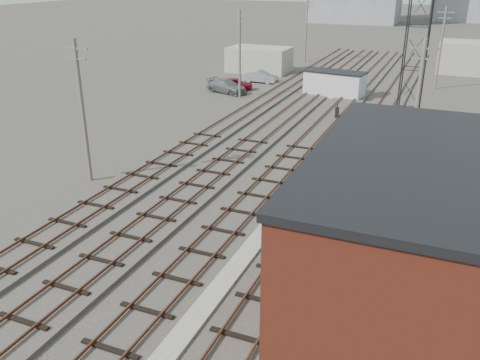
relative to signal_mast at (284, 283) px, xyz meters
The scene contains 21 objects.
ground 49.50m from the signal_mast, 94.29° to the left, with size 320.00×320.00×0.00m, color #282621.
track_right 28.41m from the signal_mast, 92.43° to the left, with size 3.20×90.00×0.39m.
track_mid_right 28.86m from the signal_mast, 100.40° to the left, with size 3.20×90.00×0.39m.
track_mid_left 29.84m from the signal_mast, 108.00° to the left, with size 3.20×90.00×0.39m.
track_left 31.31m from the signal_mast, 114.99° to the left, with size 3.20×90.00×0.39m.
platform_curb 5.01m from the signal_mast, 133.95° to the left, with size 0.90×28.00×0.26m, color gray.
brick_building 4.30m from the signal_mast, 19.14° to the left, with size 6.54×12.20×7.22m.
lattice_tower 24.98m from the signal_mast, 85.77° to the left, with size 1.60×1.60×15.00m.
utility_pole_left_a 18.88m from the signal_mast, 150.09° to the left, with size 1.80×0.24×9.00m.
utility_pole_left_b 38.05m from the signal_mast, 115.27° to the left, with size 1.80×0.24×9.00m.
utility_pole_left_c 61.55m from the signal_mast, 105.27° to the left, with size 1.80×0.24×9.00m.
utility_pole_right_a 17.75m from the signal_mast, 80.82° to the left, with size 1.80×0.24×9.00m.
utility_pole_right_b 47.48m from the signal_mast, 86.61° to the left, with size 1.80×0.24×9.00m.
shed_left 53.11m from the signal_mast, 111.77° to the left, with size 8.00×5.00×3.20m, color gray.
shed_right 59.56m from the signal_mast, 84.89° to the left, with size 6.00×6.00×4.00m, color gray.
signal_mast is the anchor object (origin of this frame).
switch_stand 30.25m from the signal_mast, 98.95° to the left, with size 0.33×0.33×1.38m.
site_trailer 39.66m from the signal_mast, 100.31° to the left, with size 6.77×3.68×2.71m.
car_red 42.06m from the signal_mast, 115.74° to the left, with size 1.59×3.95×1.35m, color maroon.
car_silver 46.03m from the signal_mast, 111.71° to the left, with size 1.49×4.27×1.41m, color #93979A.
car_grey 40.58m from the signal_mast, 117.21° to the left, with size 2.02×4.97×1.44m, color slate.
Camera 1 is at (8.31, -4.41, 12.67)m, focal length 38.00 mm.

